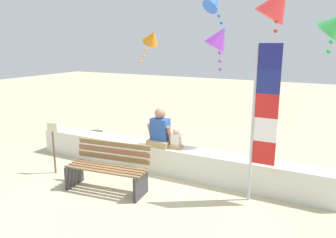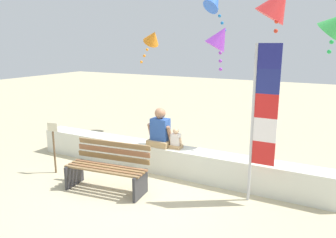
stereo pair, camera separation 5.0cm
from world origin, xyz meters
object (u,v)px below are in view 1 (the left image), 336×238
person_child (176,140)px  kite_purple (219,37)px  person_adult (160,131)px  kite_green (336,23)px  kite_blue (214,2)px  sign_post (53,143)px  kite_red (278,3)px  kite_orange (152,37)px  flag_banner (262,113)px  park_bench (108,169)px

person_child → kite_purple: 2.76m
person_adult → kite_green: kite_green is taller
kite_blue → sign_post: size_ratio=0.96×
person_adult → kite_green: bearing=26.1°
kite_blue → kite_red: size_ratio=1.06×
person_adult → kite_purple: (0.63, 1.77, 1.95)m
kite_orange → flag_banner: bearing=-39.0°
flag_banner → kite_green: size_ratio=2.96×
person_child → kite_green: (2.71, 1.51, 2.35)m
kite_purple → kite_green: kite_green is taller
kite_red → kite_green: bearing=20.3°
kite_green → park_bench: bearing=-141.5°
kite_green → sign_post: kite_green is taller
kite_green → person_child: bearing=-150.9°
person_child → kite_orange: size_ratio=0.40×
kite_green → kite_blue: kite_blue is taller
park_bench → kite_orange: kite_orange is taller
kite_blue → sign_post: kite_blue is taller
park_bench → kite_blue: bearing=81.6°
park_bench → kite_red: 4.60m
kite_purple → kite_green: bearing=-6.0°
kite_orange → kite_green: (4.91, -1.29, 0.21)m
person_adult → person_child: person_adult is taller
flag_banner → sign_post: 4.28m
kite_orange → kite_green: 5.09m
kite_red → sign_post: kite_red is taller
kite_orange → park_bench: bearing=-70.8°
kite_green → person_adult: bearing=-153.9°
kite_blue → kite_red: 2.40m
kite_blue → flag_banner: bearing=-56.5°
kite_orange → kite_blue: size_ratio=1.00×
kite_green → sign_post: bearing=-152.0°
flag_banner → kite_blue: 4.26m
person_child → person_adult: bearing=-179.9°
kite_green → sign_post: 6.18m
person_adult → kite_blue: size_ratio=0.78×
kite_green → kite_blue: bearing=159.5°
person_adult → flag_banner: bearing=-11.8°
park_bench → person_child: person_child is taller
kite_blue → kite_green: bearing=-20.5°
person_adult → sign_post: (-1.93, -1.15, -0.23)m
person_adult → kite_orange: size_ratio=0.77×
kite_purple → kite_green: (2.45, -0.26, 0.25)m
flag_banner → kite_blue: bearing=123.5°
sign_post → park_bench: bearing=-4.6°
kite_blue → person_adult: bearing=-93.5°
park_bench → kite_orange: size_ratio=1.51×
kite_purple → kite_blue: bearing=119.4°
person_adult → person_child: (0.37, 0.00, -0.15)m
kite_orange → kite_red: (3.86, -1.68, 0.60)m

